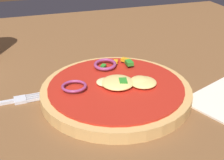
{
  "coord_description": "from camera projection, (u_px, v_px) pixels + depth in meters",
  "views": [
    {
      "loc": [
        -0.09,
        -0.4,
        0.28
      ],
      "look_at": [
        0.04,
        0.0,
        0.05
      ],
      "focal_mm": 47.72,
      "sensor_mm": 36.0,
      "label": 1
    }
  ],
  "objects": [
    {
      "name": "dining_table",
      "position": [
        87.0,
        105.0,
        0.48
      ],
      "size": [
        1.16,
        1.02,
        0.03
      ],
      "color": "brown",
      "rests_on": "ground"
    },
    {
      "name": "pizza",
      "position": [
        116.0,
        90.0,
        0.47
      ],
      "size": [
        0.24,
        0.24,
        0.03
      ],
      "color": "tan",
      "rests_on": "dining_table"
    }
  ]
}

